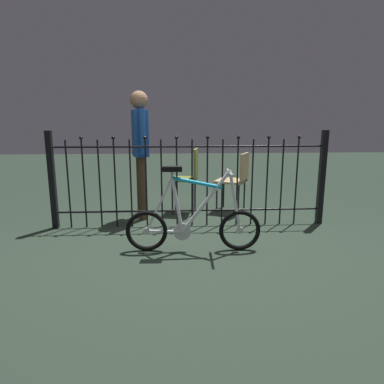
% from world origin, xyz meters
% --- Properties ---
extents(ground_plane, '(20.00, 20.00, 0.00)m').
position_xyz_m(ground_plane, '(0.00, 0.00, 0.00)').
color(ground_plane, '#263428').
extents(iron_fence, '(3.43, 0.07, 1.20)m').
position_xyz_m(iron_fence, '(-0.06, 0.75, 0.60)').
color(iron_fence, black).
rests_on(iron_fence, ground).
extents(bicycle, '(1.38, 0.40, 0.88)m').
position_xyz_m(bicycle, '(-0.01, -0.10, 0.30)').
color(bicycle, black).
rests_on(bicycle, ground).
extents(chair_tan, '(0.54, 0.54, 0.86)m').
position_xyz_m(chair_tan, '(0.71, 1.39, 0.52)').
color(chair_tan, black).
rests_on(chair_tan, ground).
extents(chair_olive, '(0.42, 0.42, 0.93)m').
position_xyz_m(chair_olive, '(0.02, 1.36, 0.57)').
color(chair_olive, black).
rests_on(chair_olive, ground).
extents(person_visitor, '(0.25, 0.46, 1.69)m').
position_xyz_m(person_visitor, '(-0.64, 1.14, 1.02)').
color(person_visitor, '#4C3823').
rests_on(person_visitor, ground).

